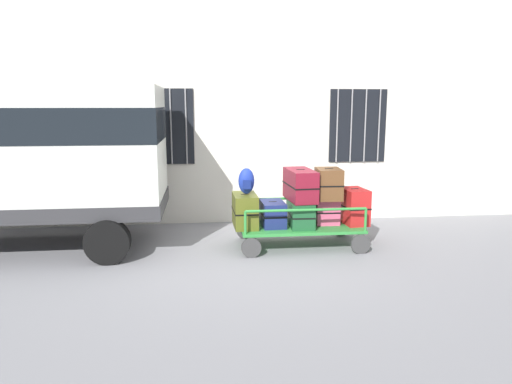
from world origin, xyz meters
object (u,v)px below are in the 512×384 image
object	(u,v)px
suitcase_midleft_bottom	(273,214)
suitcase_midright_middle	(329,184)
suitcase_center_bottom	(300,213)
suitcase_midright_bottom	(327,212)
suitcase_center_middle	(300,185)
van	(25,151)
luggage_cart	(300,228)
suitcase_left_bottom	(245,210)
suitcase_right_bottom	(354,206)
backpack	(246,181)

from	to	relation	value
suitcase_midleft_bottom	suitcase_midright_middle	bearing A→B (deg)	-2.80
suitcase_center_bottom	suitcase_midright_bottom	distance (m)	0.48
suitcase_center_bottom	suitcase_center_middle	xyz separation A→B (m)	(0.00, 0.05, 0.49)
van	suitcase_midright_bottom	distance (m)	5.19
luggage_cart	suitcase_left_bottom	xyz separation A→B (m)	(-0.96, 0.01, 0.34)
van	suitcase_left_bottom	xyz separation A→B (m)	(3.62, -0.32, -1.03)
suitcase_left_bottom	suitcase_midright_bottom	world-z (taller)	suitcase_left_bottom
suitcase_left_bottom	suitcase_center_middle	distance (m)	1.05
luggage_cart	suitcase_midright_bottom	world-z (taller)	suitcase_midright_bottom
suitcase_left_bottom	suitcase_midright_middle	world-z (taller)	suitcase_midright_middle
suitcase_midleft_bottom	suitcase_right_bottom	xyz separation A→B (m)	(1.44, -0.01, 0.10)
suitcase_left_bottom	suitcase_midright_middle	size ratio (longest dim) A/B	1.23
van	suitcase_center_bottom	bearing A→B (deg)	-4.18
luggage_cart	suitcase_center_bottom	xyz separation A→B (m)	(0.00, -0.01, 0.28)
suitcase_center_middle	suitcase_midright_middle	bearing A→B (deg)	-8.30
luggage_cart	suitcase_midright_middle	size ratio (longest dim) A/B	3.67
suitcase_left_bottom	backpack	bearing A→B (deg)	11.15
van	suitcase_midright_middle	world-z (taller)	van
suitcase_center_bottom	van	bearing A→B (deg)	175.82
luggage_cart	suitcase_midleft_bottom	xyz separation A→B (m)	(-0.48, 0.02, 0.27)
suitcase_midright_middle	suitcase_left_bottom	bearing A→B (deg)	178.45
suitcase_midleft_bottom	backpack	world-z (taller)	backpack
suitcase_midright_middle	suitcase_right_bottom	bearing A→B (deg)	4.61
suitcase_center_middle	suitcase_right_bottom	world-z (taller)	suitcase_center_middle
suitcase_center_middle	backpack	bearing A→B (deg)	-178.42
suitcase_center_bottom	suitcase_midright_bottom	xyz separation A→B (m)	(0.48, 0.01, 0.01)
suitcase_midleft_bottom	suitcase_right_bottom	world-z (taller)	suitcase_right_bottom
suitcase_left_bottom	backpack	world-z (taller)	backpack
suitcase_midleft_bottom	suitcase_center_bottom	bearing A→B (deg)	-3.00
suitcase_center_middle	backpack	size ratio (longest dim) A/B	2.08
luggage_cart	suitcase_midleft_bottom	bearing A→B (deg)	178.05
suitcase_right_bottom	luggage_cart	bearing A→B (deg)	-179.52
van	suitcase_midleft_bottom	distance (m)	4.26
suitcase_midleft_bottom	suitcase_center_middle	xyz separation A→B (m)	(0.48, 0.02, 0.49)
backpack	suitcase_midright_middle	bearing A→B (deg)	-1.79
suitcase_midleft_bottom	suitcase_center_middle	distance (m)	0.69
van	suitcase_center_bottom	world-z (taller)	van
van	suitcase_midright_bottom	size ratio (longest dim) A/B	9.78
luggage_cart	suitcase_center_bottom	bearing A→B (deg)	-90.00
suitcase_center_middle	backpack	distance (m)	0.94
van	suitcase_center_middle	world-z (taller)	van
suitcase_midleft_bottom	suitcase_midright_bottom	bearing A→B (deg)	-1.12
suitcase_midleft_bottom	suitcase_center_bottom	size ratio (longest dim) A/B	0.74
van	suitcase_midright_bottom	world-z (taller)	van
luggage_cart	suitcase_right_bottom	xyz separation A→B (m)	(0.96, 0.01, 0.37)
suitcase_midleft_bottom	backpack	distance (m)	0.73
van	suitcase_midleft_bottom	world-z (taller)	van
luggage_cart	suitcase_center_middle	bearing A→B (deg)	90.00
luggage_cart	backpack	xyz separation A→B (m)	(-0.93, 0.01, 0.85)
suitcase_midright_middle	backpack	size ratio (longest dim) A/B	1.33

